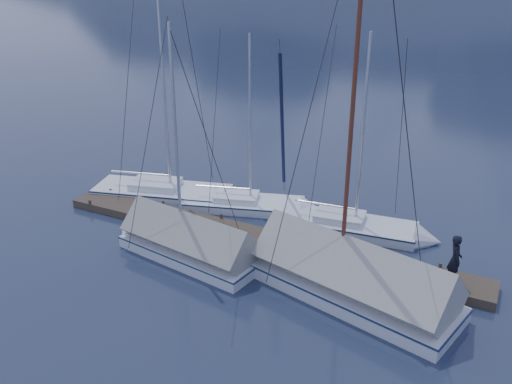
# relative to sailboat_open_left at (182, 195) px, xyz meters

# --- Properties ---
(ground) EXTENTS (1000.00, 1000.00, 0.00)m
(ground) POSITION_rel_sailboat_open_left_xyz_m (5.09, -4.29, -0.17)
(ground) COLOR #171F34
(ground) RESTS_ON ground
(dock) EXTENTS (18.00, 1.50, 0.54)m
(dock) POSITION_rel_sailboat_open_left_xyz_m (5.09, -2.29, -0.07)
(dock) COLOR #382D23
(dock) RESTS_ON ground
(mooring_posts) EXTENTS (15.12, 1.52, 0.35)m
(mooring_posts) POSITION_rel_sailboat_open_left_xyz_m (4.59, -2.29, 0.18)
(mooring_posts) COLOR #382D23
(mooring_posts) RESTS_ON ground
(sailboat_open_left) EXTENTS (7.81, 4.00, 9.94)m
(sailboat_open_left) POSITION_rel_sailboat_open_left_xyz_m (0.00, 0.00, 0.00)
(sailboat_open_left) COLOR white
(sailboat_open_left) RESTS_ON ground
(sailboat_open_mid) EXTENTS (6.69, 3.62, 8.52)m
(sailboat_open_mid) POSITION_rel_sailboat_open_left_xyz_m (3.87, 0.57, -0.02)
(sailboat_open_mid) COLOR white
(sailboat_open_mid) RESTS_ON ground
(sailboat_open_right) EXTENTS (6.88, 2.90, 8.88)m
(sailboat_open_right) POSITION_rel_sailboat_open_left_xyz_m (8.82, 0.47, -0.02)
(sailboat_open_right) COLOR silver
(sailboat_open_right) RESTS_ON ground
(sailboat_covered_near) EXTENTS (8.64, 4.44, 10.76)m
(sailboat_covered_near) POSITION_rel_sailboat_open_left_xyz_m (9.05, -4.14, 0.36)
(sailboat_covered_near) COLOR silver
(sailboat_covered_near) RESTS_ON ground
(sailboat_covered_far) EXTENTS (6.97, 3.17, 9.45)m
(sailboat_covered_far) POSITION_rel_sailboat_open_left_xyz_m (2.86, -4.39, 0.29)
(sailboat_covered_far) COLOR silver
(sailboat_covered_far) RESTS_ON ground
(person) EXTENTS (0.63, 0.76, 1.78)m
(person) POSITION_rel_sailboat_open_left_xyz_m (12.59, -2.38, 1.06)
(person) COLOR black
(person) RESTS_ON dock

